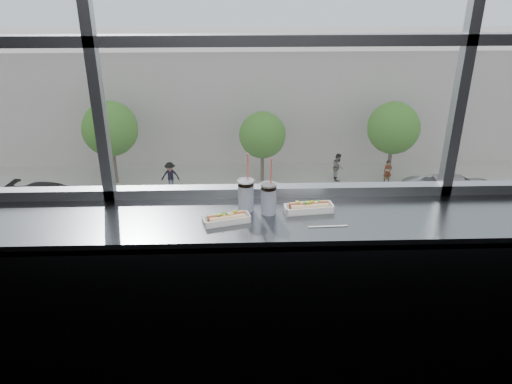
{
  "coord_description": "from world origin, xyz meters",
  "views": [
    {
      "loc": [
        -0.23,
        -1.2,
        2.37
      ],
      "look_at": [
        -0.15,
        1.23,
        1.25
      ],
      "focal_mm": 35.0,
      "sensor_mm": 36.0,
      "label": 1
    }
  ],
  "objects_px": {
    "soda_cup_right": "(269,197)",
    "car_far_c": "(458,186)",
    "pedestrian_a": "(170,173)",
    "tree_right": "(393,128)",
    "hotdog_tray_left": "(227,218)",
    "hotdog_tray_right": "(309,207)",
    "pedestrian_d": "(388,170)",
    "loose_straw": "(328,226)",
    "pedestrian_c": "(338,164)",
    "car_far_a": "(52,194)",
    "tree_center": "(262,135)",
    "car_near_d": "(367,265)",
    "tree_left": "(110,129)",
    "wrapper": "(211,217)",
    "soda_cup_left": "(246,194)",
    "car_near_c": "(276,267)"
  },
  "relations": [
    {
      "from": "tree_center",
      "to": "hotdog_tray_right",
      "type": "bearing_deg",
      "value": -92.19
    },
    {
      "from": "soda_cup_left",
      "to": "pedestrian_c",
      "type": "height_order",
      "value": "soda_cup_left"
    },
    {
      "from": "hotdog_tray_left",
      "to": "hotdog_tray_right",
      "type": "relative_size",
      "value": 0.95
    },
    {
      "from": "hotdog_tray_right",
      "to": "car_near_c",
      "type": "xyz_separation_m",
      "value": [
        1.13,
        16.22,
        -11.1
      ]
    },
    {
      "from": "car_near_d",
      "to": "tree_left",
      "type": "distance_m",
      "value": 18.52
    },
    {
      "from": "hotdog_tray_left",
      "to": "soda_cup_left",
      "type": "xyz_separation_m",
      "value": [
        0.11,
        0.15,
        0.08
      ]
    },
    {
      "from": "hotdog_tray_right",
      "to": "tree_center",
      "type": "xyz_separation_m",
      "value": [
        1.08,
        28.22,
        -8.9
      ]
    },
    {
      "from": "loose_straw",
      "to": "hotdog_tray_left",
      "type": "bearing_deg",
      "value": 170.7
    },
    {
      "from": "soda_cup_left",
      "to": "car_far_c",
      "type": "bearing_deg",
      "value": 61.86
    },
    {
      "from": "hotdog_tray_left",
      "to": "pedestrian_d",
      "type": "xyz_separation_m",
      "value": [
        9.8,
        27.73,
        -11.16
      ]
    },
    {
      "from": "hotdog_tray_left",
      "to": "wrapper",
      "type": "relative_size",
      "value": 3.05
    },
    {
      "from": "loose_straw",
      "to": "car_far_a",
      "type": "distance_m",
      "value": 29.12
    },
    {
      "from": "tree_center",
      "to": "tree_right",
      "type": "xyz_separation_m",
      "value": [
        8.5,
        -0.0,
        0.38
      ]
    },
    {
      "from": "loose_straw",
      "to": "pedestrian_a",
      "type": "xyz_separation_m",
      "value": [
        -4.94,
        27.22,
        -10.96
      ]
    },
    {
      "from": "soda_cup_left",
      "to": "pedestrian_d",
      "type": "xyz_separation_m",
      "value": [
        9.69,
        27.59,
        -11.24
      ]
    },
    {
      "from": "loose_straw",
      "to": "car_near_d",
      "type": "bearing_deg",
      "value": 70.44
    },
    {
      "from": "car_near_c",
      "to": "tree_right",
      "type": "height_order",
      "value": "tree_right"
    },
    {
      "from": "car_near_c",
      "to": "tree_center",
      "type": "relative_size",
      "value": 1.22
    },
    {
      "from": "car_near_d",
      "to": "pedestrian_c",
      "type": "height_order",
      "value": "pedestrian_c"
    },
    {
      "from": "wrapper",
      "to": "loose_straw",
      "type": "bearing_deg",
      "value": -10.43
    },
    {
      "from": "pedestrian_a",
      "to": "hotdog_tray_left",
      "type": "bearing_deg",
      "value": -80.79
    },
    {
      "from": "car_near_d",
      "to": "hotdog_tray_right",
      "type": "bearing_deg",
      "value": 164.99
    },
    {
      "from": "car_near_c",
      "to": "tree_right",
      "type": "bearing_deg",
      "value": -28.88
    },
    {
      "from": "soda_cup_right",
      "to": "car_far_c",
      "type": "height_order",
      "value": "soda_cup_right"
    },
    {
      "from": "pedestrian_a",
      "to": "tree_center",
      "type": "relative_size",
      "value": 0.46
    },
    {
      "from": "pedestrian_c",
      "to": "soda_cup_left",
      "type": "bearing_deg",
      "value": 167.04
    },
    {
      "from": "hotdog_tray_left",
      "to": "wrapper",
      "type": "bearing_deg",
      "value": 135.96
    },
    {
      "from": "hotdog_tray_left",
      "to": "pedestrian_a",
      "type": "distance_m",
      "value": 29.62
    },
    {
      "from": "car_far_c",
      "to": "pedestrian_a",
      "type": "relative_size",
      "value": 3.17
    },
    {
      "from": "tree_center",
      "to": "car_far_c",
      "type": "bearing_deg",
      "value": -19.17
    },
    {
      "from": "wrapper",
      "to": "car_near_d",
      "type": "bearing_deg",
      "value": 70.49
    },
    {
      "from": "soda_cup_right",
      "to": "car_near_c",
      "type": "height_order",
      "value": "soda_cup_right"
    },
    {
      "from": "wrapper",
      "to": "car_far_c",
      "type": "distance_m",
      "value": 29.68
    },
    {
      "from": "hotdog_tray_left",
      "to": "car_near_d",
      "type": "height_order",
      "value": "hotdog_tray_left"
    },
    {
      "from": "hotdog_tray_right",
      "to": "car_far_a",
      "type": "relative_size",
      "value": 0.04
    },
    {
      "from": "soda_cup_right",
      "to": "tree_center",
      "type": "distance_m",
      "value": 29.65
    },
    {
      "from": "pedestrian_a",
      "to": "soda_cup_right",
      "type": "bearing_deg",
      "value": -80.28
    },
    {
      "from": "soda_cup_left",
      "to": "car_far_a",
      "type": "relative_size",
      "value": 0.06
    },
    {
      "from": "car_near_c",
      "to": "loose_straw",
      "type": "bearing_deg",
      "value": -177.42
    },
    {
      "from": "hotdog_tray_right",
      "to": "car_near_d",
      "type": "height_order",
      "value": "hotdog_tray_right"
    },
    {
      "from": "pedestrian_d",
      "to": "pedestrian_a",
      "type": "bearing_deg",
      "value": -177.68
    },
    {
      "from": "loose_straw",
      "to": "pedestrian_c",
      "type": "relative_size",
      "value": 0.1
    },
    {
      "from": "hotdog_tray_left",
      "to": "hotdog_tray_right",
      "type": "height_order",
      "value": "hotdog_tray_right"
    },
    {
      "from": "pedestrian_d",
      "to": "pedestrian_a",
      "type": "relative_size",
      "value": 0.84
    },
    {
      "from": "pedestrian_a",
      "to": "loose_straw",
      "type": "bearing_deg",
      "value": -79.72
    },
    {
      "from": "pedestrian_a",
      "to": "tree_right",
      "type": "relative_size",
      "value": 0.41
    },
    {
      "from": "pedestrian_a",
      "to": "tree_center",
      "type": "height_order",
      "value": "tree_center"
    },
    {
      "from": "soda_cup_right",
      "to": "tree_left",
      "type": "xyz_separation_m",
      "value": [
        -8.39,
        28.23,
        -8.44
      ]
    },
    {
      "from": "soda_cup_right",
      "to": "pedestrian_a",
      "type": "distance_m",
      "value": 29.59
    },
    {
      "from": "pedestrian_c",
      "to": "pedestrian_a",
      "type": "xyz_separation_m",
      "value": [
        -11.0,
        -1.18,
        -0.0
      ]
    }
  ]
}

